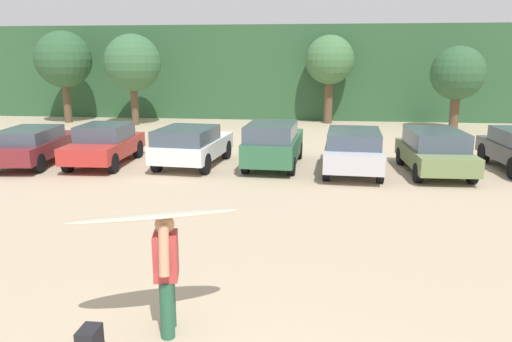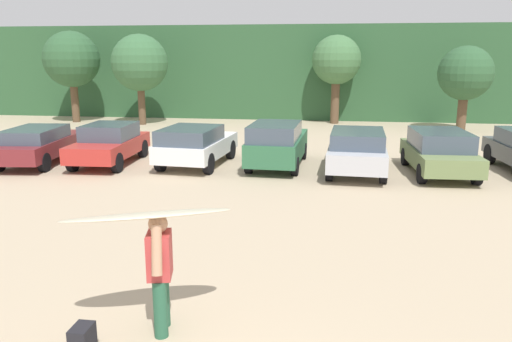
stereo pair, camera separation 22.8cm
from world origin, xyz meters
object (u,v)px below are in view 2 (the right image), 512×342
Objects in this scene: parked_car_forest_green at (277,143)px; parked_car_silver at (357,149)px; backpack_dropped at (83,342)px; parked_car_maroon at (39,143)px; parked_car_olive_green at (439,151)px; parked_car_red at (110,143)px; surfboard_cream at (148,215)px; parked_car_white at (195,144)px; person_adult at (160,267)px.

parked_car_silver is (2.72, -0.43, -0.05)m from parked_car_forest_green.
backpack_dropped is at bearing 163.50° from parked_car_silver.
parked_car_olive_green reaches higher than parked_car_maroon.
parked_car_red is 1.72× the size of surfboard_cream.
surfboard_cream is (2.22, -10.79, 0.95)m from parked_car_white.
parked_car_red is 6.04m from parked_car_forest_green.
parked_car_white is at bearing 97.15° from parked_car_forest_green.
person_adult is at bearing -148.09° from parked_car_maroon.
parked_car_red is 12.04m from surfboard_cream.
surfboard_cream reaches higher than parked_car_maroon.
parked_car_white is 9.13× the size of backpack_dropped.
surfboard_cream reaches higher than parked_car_silver.
surfboard_cream reaches higher than person_adult.
parked_car_forest_green is 9.35× the size of backpack_dropped.
surfboard_cream is at bearing 46.69° from backpack_dropped.
parked_car_forest_green is 0.92× the size of parked_car_silver.
parked_car_white is at bearing 97.62° from backpack_dropped.
backpack_dropped is at bearing 24.54° from surfboard_cream.
backpack_dropped is at bearing -152.89° from parked_car_maroon.
surfboard_cream is 5.23× the size of backpack_dropped.
parked_car_maroon is at bearing -74.88° from surfboard_cream.
parked_car_white reaches higher than parked_car_maroon.
parked_car_red is at bearing 96.53° from parked_car_white.
parked_car_maroon is 13.99m from parked_car_olive_green.
parked_car_maroon is 10.39× the size of backpack_dropped.
surfboard_cream reaches higher than parked_car_forest_green.
parked_car_red is at bearing -74.70° from person_adult.
surfboard_cream is (-3.37, -10.58, 0.95)m from parked_car_silver.
person_adult is (-0.53, -10.95, 0.14)m from parked_car_forest_green.
parked_car_red is (2.57, 0.26, 0.03)m from parked_car_maroon.
parked_car_forest_green is at bearing 84.32° from parked_car_olive_green.
person_adult is at bearing 44.41° from backpack_dropped.
person_adult is at bearing 166.05° from parked_car_silver.
parked_car_red reaches higher than parked_car_white.
backpack_dropped is at bearing -159.55° from parked_car_red.
parked_car_red is 0.98× the size of parked_car_white.
parked_car_silver is at bearing -129.82° from surfboard_cream.
parked_car_white reaches higher than backpack_dropped.
parked_car_forest_green is (8.60, 0.55, 0.12)m from parked_car_maroon.
parked_car_maroon is 1.14× the size of parked_car_olive_green.
parked_car_forest_green is (6.03, 0.29, 0.09)m from parked_car_red.
parked_car_olive_green is (5.38, -0.32, -0.07)m from parked_car_forest_green.
parked_car_forest_green is (2.87, 0.22, 0.06)m from parked_car_white.
person_adult is 3.86× the size of backpack_dropped.
parked_car_maroon is 2.69× the size of person_adult.
parked_car_red reaches higher than parked_car_maroon.
parked_car_red is 0.98× the size of parked_car_olive_green.
backpack_dropped is (-0.68, -0.73, -1.51)m from surfboard_cream.
backpack_dropped is at bearing 176.36° from parked_car_forest_green.
surfboard_cream reaches higher than parked_car_olive_green.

